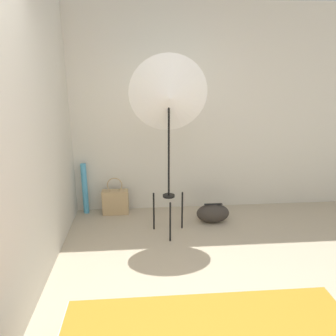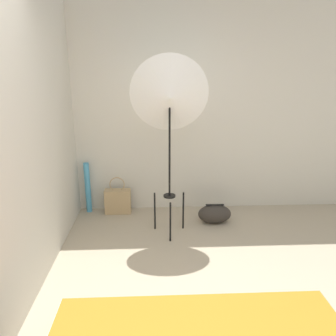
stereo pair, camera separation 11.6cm
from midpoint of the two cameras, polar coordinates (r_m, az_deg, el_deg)
wall_back at (r=4.21m, az=1.43°, el=9.69°), size 8.00×0.05×2.60m
wall_side_left at (r=2.85m, az=-22.44°, el=4.75°), size 0.05×8.00×2.60m
photo_umbrella at (r=3.44m, az=1.28°, el=12.20°), size 0.83×0.38×1.99m
tote_bag at (r=4.35m, az=-7.97°, el=-5.70°), size 0.34×0.13×0.50m
duffel_bag at (r=4.12m, az=8.92°, el=-7.90°), size 0.41×0.23×0.24m
paper_roll at (r=4.40m, az=-13.06°, el=-3.37°), size 0.07×0.07×0.67m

